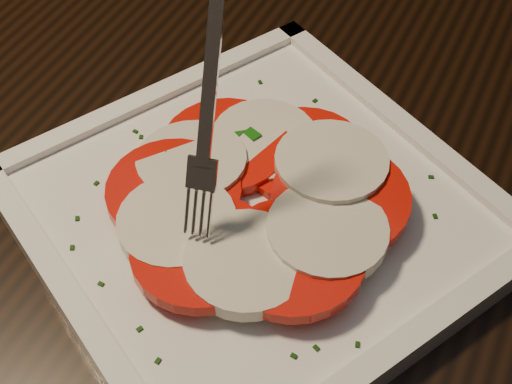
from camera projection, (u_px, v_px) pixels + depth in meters
table at (262, 336)px, 0.52m from camera, size 1.29×0.95×0.75m
plate at (256, 215)px, 0.46m from camera, size 0.34×0.34×0.01m
caprese_salad at (256, 196)px, 0.44m from camera, size 0.21×0.23×0.03m
fork at (213, 93)px, 0.38m from camera, size 0.05×0.08×0.14m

